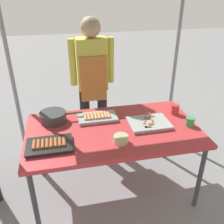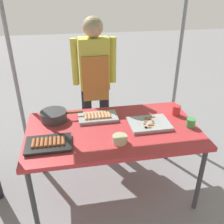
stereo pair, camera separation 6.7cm
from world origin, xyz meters
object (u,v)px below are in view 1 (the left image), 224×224
Objects in this scene: cooking_wok at (53,116)px; vendor_woman at (92,76)px; drink_cup_near_edge at (190,122)px; drink_cup_by_wok at (175,109)px; stall_table at (113,133)px; condiment_bowl at (121,139)px; tray_grilled_sausages at (97,117)px; tray_pork_links at (49,145)px; tray_meat_skewers at (149,123)px.

vendor_woman reaches higher than cooking_wok.
cooking_wok is at bearing 164.36° from drink_cup_near_edge.
drink_cup_by_wok is at bearing 138.14° from vendor_woman.
stall_table is 12.55× the size of condiment_bowl.
stall_table is 0.25m from tray_grilled_sausages.
stall_table is 4.21× the size of tray_pork_links.
vendor_woman is (-0.76, 0.68, 0.18)m from drink_cup_by_wok.
vendor_woman is (0.47, 0.57, 0.18)m from cooking_wok.
tray_pork_links is 1.31m from drink_cup_by_wok.
cooking_wok is at bearing 50.39° from vendor_woman.
tray_meat_skewers reaches higher than stall_table.
drink_cup_near_edge is (0.37, -0.10, 0.03)m from tray_meat_skewers.
drink_cup_by_wok is (-0.04, 0.25, 0.01)m from drink_cup_near_edge.
vendor_woman is at bearing 94.61° from condiment_bowl.
stall_table is 0.97× the size of vendor_woman.
vendor_woman reaches higher than tray_pork_links.
drink_cup_near_edge is at bearing -20.09° from tray_grilled_sausages.
drink_cup_near_edge is 0.25m from drink_cup_by_wok.
stall_table is at bearing -180.00° from tray_meat_skewers.
cooking_wok is at bearing 154.40° from stall_table.
condiment_bowl is 0.77m from drink_cup_by_wok.
condiment_bowl is (0.60, -0.06, 0.01)m from tray_pork_links.
cooking_wok is at bearing 85.22° from tray_pork_links.
cooking_wok is 0.74m from condiment_bowl.
tray_pork_links is 4.50× the size of drink_cup_near_edge.
condiment_bowl is at bearing -169.23° from drink_cup_near_edge.
drink_cup_by_wok reaches higher than tray_grilled_sausages.
tray_meat_skewers is 0.93× the size of cooking_wok.
tray_pork_links is 1.30m from drink_cup_near_edge.
tray_grilled_sausages is 0.23× the size of vendor_woman.
condiment_bowl is at bearing -41.18° from cooking_wok.
tray_grilled_sausages is 0.89m from drink_cup_near_edge.
drink_cup_near_edge reaches higher than tray_grilled_sausages.
cooking_wok is (-0.43, 0.05, 0.03)m from tray_grilled_sausages.
tray_grilled_sausages is at bearing 85.71° from vendor_woman.
vendor_woman reaches higher than drink_cup_by_wok.
tray_grilled_sausages is 4.57× the size of drink_cup_near_edge.
tray_pork_links is at bearing -140.26° from tray_grilled_sausages.
cooking_wok is at bearing 138.82° from condiment_bowl.
vendor_woman is at bearing 50.39° from cooking_wok.
vendor_woman is (0.05, 0.62, 0.21)m from tray_grilled_sausages.
stall_table is 0.88m from vendor_woman.
tray_meat_skewers is 3.02× the size of condiment_bowl.
tray_pork_links is at bearing 63.10° from vendor_woman.
drink_cup_by_wok is at bearing -4.11° from tray_grilled_sausages.
drink_cup_by_wok is (0.34, 0.15, 0.03)m from tray_meat_skewers.
condiment_bowl is 1.08m from vendor_woman.
stall_table is at bearing 94.66° from vendor_woman.
vendor_woman reaches higher than condiment_bowl.
vendor_woman is (-0.07, 0.83, 0.28)m from stall_table.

